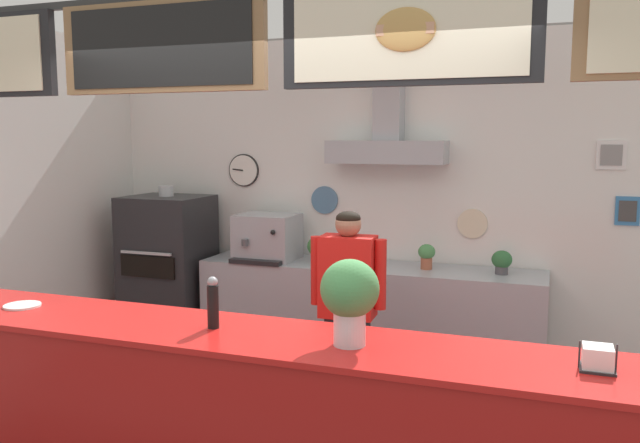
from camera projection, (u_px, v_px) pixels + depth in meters
back_wall_assembly at (394, 189)px, 5.74m from camera, size 5.79×2.91×2.95m
service_counter at (262, 437)px, 3.25m from camera, size 4.30×0.63×1.07m
back_prep_counter at (367, 316)px, 5.74m from camera, size 3.01×0.63×0.91m
pizza_oven at (169, 272)px, 6.24m from camera, size 0.75×0.70×1.57m
shop_worker at (348, 313)px, 4.45m from camera, size 0.53×0.24×1.53m
espresso_machine at (267, 237)px, 5.95m from camera, size 0.54×0.53×0.42m
potted_sage at (319, 247)px, 5.80m from camera, size 0.21×0.21×0.24m
potted_basil at (427, 255)px, 5.51m from camera, size 0.15×0.15×0.22m
potted_rosemary at (502, 261)px, 5.31m from camera, size 0.17×0.17×0.20m
condiment_plate at (22, 305)px, 3.70m from camera, size 0.20×0.20×0.01m
napkin_holder at (598, 359)px, 2.69m from camera, size 0.15×0.14×0.12m
pepper_grinder at (213, 303)px, 3.27m from camera, size 0.06×0.06×0.27m
basil_vase at (350, 297)px, 2.99m from camera, size 0.27×0.27×0.41m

